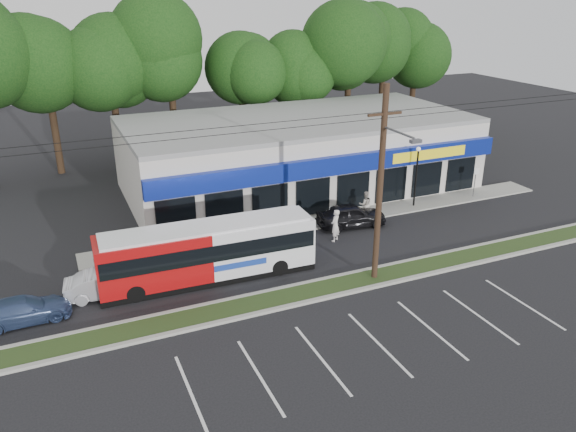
# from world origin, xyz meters

# --- Properties ---
(ground) EXTENTS (120.00, 120.00, 0.00)m
(ground) POSITION_xyz_m (0.00, 0.00, 0.00)
(ground) COLOR black
(ground) RESTS_ON ground
(grass_strip) EXTENTS (40.00, 1.60, 0.12)m
(grass_strip) POSITION_xyz_m (0.00, 1.00, 0.06)
(grass_strip) COLOR #213917
(grass_strip) RESTS_ON ground
(curb_south) EXTENTS (40.00, 0.25, 0.14)m
(curb_south) POSITION_xyz_m (0.00, 0.15, 0.07)
(curb_south) COLOR #9E9E93
(curb_south) RESTS_ON ground
(curb_north) EXTENTS (40.00, 0.25, 0.14)m
(curb_north) POSITION_xyz_m (0.00, 1.85, 0.07)
(curb_north) COLOR #9E9E93
(curb_north) RESTS_ON ground
(sidewalk) EXTENTS (32.00, 2.20, 0.10)m
(sidewalk) POSITION_xyz_m (5.00, 9.00, 0.05)
(sidewalk) COLOR #9E9E93
(sidewalk) RESTS_ON ground
(strip_mall) EXTENTS (25.00, 12.55, 5.30)m
(strip_mall) POSITION_xyz_m (5.50, 15.91, 2.65)
(strip_mall) COLOR beige
(strip_mall) RESTS_ON ground
(utility_pole) EXTENTS (50.00, 2.77, 10.00)m
(utility_pole) POSITION_xyz_m (2.83, 0.93, 5.41)
(utility_pole) COLOR black
(utility_pole) RESTS_ON ground
(lamp_post) EXTENTS (0.30, 0.30, 4.25)m
(lamp_post) POSITION_xyz_m (11.00, 8.80, 2.67)
(lamp_post) COLOR black
(lamp_post) RESTS_ON ground
(sign_post) EXTENTS (0.45, 0.10, 2.23)m
(sign_post) POSITION_xyz_m (16.00, 8.57, 1.56)
(sign_post) COLOR #59595E
(sign_post) RESTS_ON ground
(tree_line) EXTENTS (46.76, 6.76, 11.83)m
(tree_line) POSITION_xyz_m (4.00, 26.00, 8.42)
(tree_line) COLOR black
(tree_line) RESTS_ON ground
(metrobus) EXTENTS (11.13, 2.71, 2.98)m
(metrobus) POSITION_xyz_m (-4.82, 4.50, 1.57)
(metrobus) COLOR #A50C0E
(metrobus) RESTS_ON ground
(car_dark) EXTENTS (4.57, 2.31, 1.49)m
(car_dark) POSITION_xyz_m (5.32, 7.54, 0.75)
(car_dark) COLOR black
(car_dark) RESTS_ON ground
(car_silver) EXTENTS (4.15, 1.82, 1.33)m
(car_silver) POSITION_xyz_m (-9.86, 4.72, 0.66)
(car_silver) COLOR #B7B8BF
(car_silver) RESTS_ON ground
(car_blue) EXTENTS (4.17, 1.85, 1.19)m
(car_blue) POSITION_xyz_m (-13.64, 3.86, 0.59)
(car_blue) COLOR navy
(car_blue) RESTS_ON ground
(pedestrian_a) EXTENTS (0.86, 0.81, 1.98)m
(pedestrian_a) POSITION_xyz_m (3.35, 6.00, 0.99)
(pedestrian_a) COLOR silver
(pedestrian_a) RESTS_ON ground
(pedestrian_b) EXTENTS (1.03, 0.90, 1.80)m
(pedestrian_b) POSITION_xyz_m (6.92, 8.50, 0.90)
(pedestrian_b) COLOR #B7AFA5
(pedestrian_b) RESTS_ON ground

